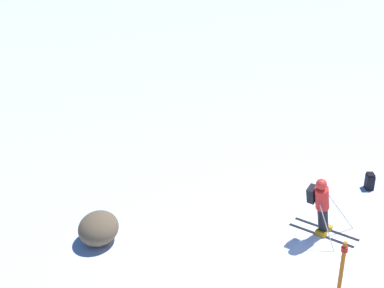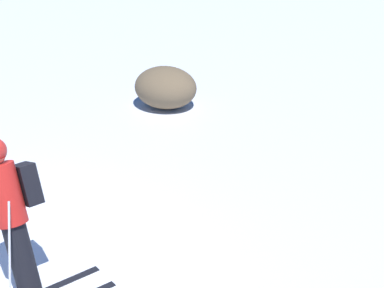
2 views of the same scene
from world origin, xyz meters
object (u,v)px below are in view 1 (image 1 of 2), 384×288
Objects in this scene: skier at (321,204)px; exposed_boulder_0 at (98,228)px; spare_backpack at (370,181)px; trail_marker at (339,285)px.

exposed_boulder_0 is at bearing 127.46° from skier.
exposed_boulder_0 reaches higher than spare_backpack.
skier is 1.57× the size of exposed_boulder_0.
trail_marker is at bearing -22.41° from spare_backpack.
spare_backpack is 8.15m from exposed_boulder_0.
trail_marker is (-2.44, -5.56, 0.80)m from exposed_boulder_0.
spare_backpack is 6.43m from trail_marker.
skier is 3.29m from trail_marker.
skier is 5.62m from exposed_boulder_0.
spare_backpack is (2.84, -1.75, -0.78)m from skier.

